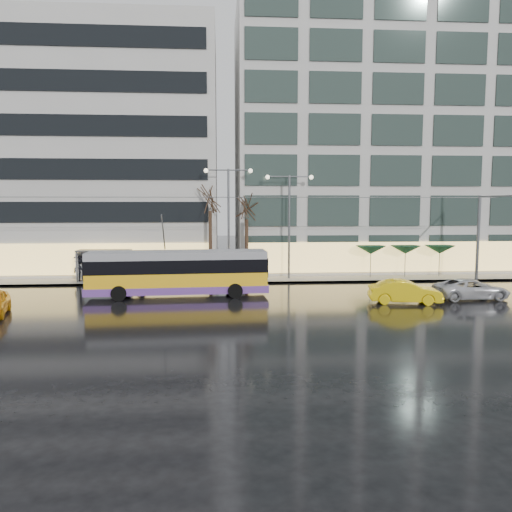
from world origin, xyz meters
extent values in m
plane|color=black|center=(0.00, 0.00, 0.00)|extent=(140.00, 140.00, 0.00)
cube|color=gray|center=(2.00, 14.00, 0.07)|extent=(80.00, 10.00, 0.15)
cube|color=slate|center=(2.00, 9.05, 0.07)|extent=(80.00, 0.10, 0.15)
cube|color=#ACAAA5|center=(-16.00, 19.00, 11.15)|extent=(34.00, 14.00, 22.00)
cube|color=#ACAAA5|center=(19.00, 19.00, 12.65)|extent=(32.00, 14.00, 25.00)
cube|color=yellow|center=(-1.60, 4.01, 1.05)|extent=(12.16, 3.20, 1.51)
cube|color=#683A92|center=(-1.60, 4.01, 0.55)|extent=(12.21, 3.24, 0.50)
cube|color=black|center=(-1.60, 4.01, 2.16)|extent=(12.19, 3.22, 0.90)
cube|color=gray|center=(-1.60, 4.01, 2.86)|extent=(12.16, 3.20, 0.50)
cube|color=black|center=(4.44, 4.36, 2.01)|extent=(0.19, 2.31, 1.30)
cube|color=black|center=(-7.64, 3.66, 2.01)|extent=(0.19, 2.31, 1.30)
cylinder|color=black|center=(2.13, 5.48, 0.50)|extent=(1.02, 0.41, 1.00)
cylinder|color=black|center=(2.28, 2.98, 0.50)|extent=(1.02, 0.41, 1.00)
cylinder|color=black|center=(-5.48, 5.04, 0.50)|extent=(1.02, 0.41, 1.00)
cylinder|color=black|center=(-5.33, 2.54, 0.50)|extent=(1.02, 0.41, 1.00)
cylinder|color=#595B60|center=(-2.66, 4.91, 4.31)|extent=(0.28, 3.73, 2.64)
cylinder|color=#595B60|center=(-2.69, 5.41, 4.31)|extent=(0.28, 3.73, 2.64)
cylinder|color=#595B60|center=(22.00, 8.50, 3.50)|extent=(0.24, 0.24, 7.00)
cube|color=#595B60|center=(22.00, 6.00, 6.90)|extent=(0.10, 5.00, 0.10)
cylinder|color=#595B60|center=(1.00, 5.75, 6.80)|extent=(42.00, 0.04, 0.04)
cylinder|color=#595B60|center=(1.00, 6.25, 6.80)|extent=(42.00, 0.04, 0.04)
cube|color=#595B60|center=(-8.00, 10.50, 2.60)|extent=(4.20, 1.60, 0.12)
cube|color=silver|center=(-8.00, 11.20, 1.35)|extent=(4.00, 0.05, 2.20)
cube|color=white|center=(-10.05, 10.50, 1.35)|extent=(0.10, 1.40, 2.20)
cylinder|color=#595B60|center=(-10.00, 9.80, 1.35)|extent=(0.10, 0.10, 2.40)
cylinder|color=#595B60|center=(-10.00, 11.20, 1.35)|extent=(0.10, 0.10, 2.40)
cylinder|color=#595B60|center=(-6.00, 9.80, 1.35)|extent=(0.10, 0.10, 2.40)
cylinder|color=#595B60|center=(-6.00, 11.20, 1.35)|extent=(0.10, 0.10, 2.40)
cylinder|color=#595B60|center=(2.00, 10.80, 4.65)|extent=(0.18, 0.18, 9.00)
cylinder|color=#595B60|center=(1.10, 10.80, 9.05)|extent=(1.80, 0.10, 0.10)
cylinder|color=#595B60|center=(2.90, 10.80, 9.05)|extent=(1.80, 0.10, 0.10)
sphere|color=#FFF2CC|center=(0.20, 10.80, 9.00)|extent=(0.36, 0.36, 0.36)
sphere|color=#FFF2CC|center=(3.80, 10.80, 9.00)|extent=(0.36, 0.36, 0.36)
cylinder|color=#595B60|center=(7.00, 10.80, 4.40)|extent=(0.18, 0.18, 8.50)
cylinder|color=#595B60|center=(6.10, 10.80, 8.55)|extent=(1.80, 0.10, 0.10)
cylinder|color=#595B60|center=(7.90, 10.80, 8.55)|extent=(1.80, 0.10, 0.10)
sphere|color=#FFF2CC|center=(5.20, 10.80, 8.50)|extent=(0.36, 0.36, 0.36)
sphere|color=#FFF2CC|center=(8.80, 10.80, 8.50)|extent=(0.36, 0.36, 0.36)
cylinder|color=black|center=(0.50, 11.00, 2.95)|extent=(0.28, 0.28, 5.60)
cylinder|color=black|center=(3.50, 11.20, 2.60)|extent=(0.28, 0.28, 4.90)
cylinder|color=#595B60|center=(14.00, 11.00, 1.25)|extent=(0.06, 0.06, 2.20)
cone|color=#103B23|center=(14.00, 11.00, 2.45)|extent=(2.50, 2.50, 0.70)
cylinder|color=#595B60|center=(17.00, 11.00, 1.25)|extent=(0.06, 0.06, 2.20)
cone|color=#103B23|center=(17.00, 11.00, 2.45)|extent=(2.50, 2.50, 0.70)
cylinder|color=#595B60|center=(20.00, 11.00, 1.25)|extent=(0.06, 0.06, 2.20)
cone|color=#103B23|center=(20.00, 11.00, 2.45)|extent=(2.50, 2.50, 0.70)
imported|color=yellow|center=(13.03, 0.52, 0.75)|extent=(4.73, 2.33, 1.49)
imported|color=silver|center=(18.01, 1.56, 0.68)|extent=(4.92, 2.36, 1.35)
imported|color=black|center=(-7.08, 9.40, 1.03)|extent=(0.70, 0.52, 1.76)
imported|color=#FB538E|center=(-7.08, 9.40, 1.90)|extent=(1.11, 1.12, 0.88)
imported|color=black|center=(-5.14, 10.45, 1.07)|extent=(0.93, 0.74, 1.84)
imported|color=black|center=(-10.01, 10.48, 1.07)|extent=(1.37, 1.22, 1.84)
imported|color=black|center=(-10.01, 10.48, 1.90)|extent=(1.13, 1.13, 0.72)
camera|label=1|loc=(1.28, -30.09, 6.32)|focal=35.00mm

